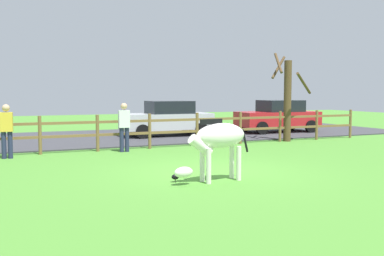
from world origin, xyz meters
name	(u,v)px	position (x,y,z in m)	size (l,w,h in m)	color
ground_plane	(210,172)	(0.00, 0.00, 0.00)	(60.00, 60.00, 0.00)	#47842D
parking_asphalt	(117,137)	(0.00, 9.30, 0.03)	(28.00, 7.40, 0.05)	#38383D
paddock_fence	(124,130)	(-0.83, 5.00, 0.71)	(20.45, 0.11, 1.24)	brown
bare_tree	(288,97)	(5.98, 4.99, 1.79)	(1.62, 1.63, 3.61)	#513A23
zebra	(218,140)	(-0.37, -1.15, 0.93)	(1.94, 0.59, 1.41)	white
crow_on_grass	(176,176)	(-1.26, -0.86, 0.13)	(0.22, 0.10, 0.20)	black
parked_car_red	(278,116)	(7.81, 8.25, 0.84)	(4.08, 2.05, 1.56)	red
parked_car_silver	(167,118)	(2.16, 8.73, 0.84)	(4.04, 1.96, 1.56)	#B7BABF
visitor_left_of_tree	(124,125)	(-0.96, 4.53, 0.91)	(0.38, 0.25, 1.64)	#232847
visitor_right_of_tree	(7,129)	(-4.60, 4.48, 0.91)	(0.38, 0.26, 1.64)	#232847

